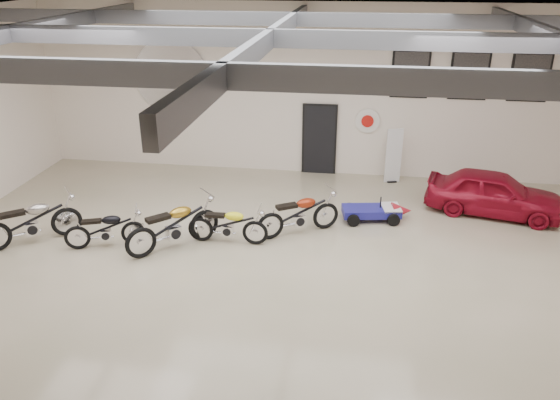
# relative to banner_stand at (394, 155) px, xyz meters

# --- Properties ---
(floor) EXTENTS (16.00, 12.00, 0.01)m
(floor) POSITION_rel_banner_stand_xyz_m (-2.71, -5.50, -0.85)
(floor) COLOR #BBAA8F
(floor) RESTS_ON ground
(ceiling) EXTENTS (16.00, 12.00, 0.01)m
(ceiling) POSITION_rel_banner_stand_xyz_m (-2.71, -5.50, 4.15)
(ceiling) COLOR slate
(ceiling) RESTS_ON back_wall
(back_wall) EXTENTS (16.00, 0.02, 5.00)m
(back_wall) POSITION_rel_banner_stand_xyz_m (-2.71, 0.50, 1.65)
(back_wall) COLOR silver
(back_wall) RESTS_ON floor
(ceiling_beams) EXTENTS (15.80, 11.80, 0.32)m
(ceiling_beams) POSITION_rel_banner_stand_xyz_m (-2.71, -5.50, 3.90)
(ceiling_beams) COLOR #5B5D63
(ceiling_beams) RESTS_ON ceiling
(door) EXTENTS (0.92, 0.08, 2.10)m
(door) POSITION_rel_banner_stand_xyz_m (-2.21, 0.45, 0.20)
(door) COLOR black
(door) RESTS_ON back_wall
(logo_plaque) EXTENTS (2.30, 0.06, 1.16)m
(logo_plaque) POSITION_rel_banner_stand_xyz_m (-6.71, 0.45, 1.95)
(logo_plaque) COLOR silver
(logo_plaque) RESTS_ON back_wall
(poster_left) EXTENTS (1.05, 0.08, 1.35)m
(poster_left) POSITION_rel_banner_stand_xyz_m (0.29, 0.46, 2.25)
(poster_left) COLOR black
(poster_left) RESTS_ON back_wall
(poster_mid) EXTENTS (1.05, 0.08, 1.35)m
(poster_mid) POSITION_rel_banner_stand_xyz_m (1.89, 0.46, 2.25)
(poster_mid) COLOR black
(poster_mid) RESTS_ON back_wall
(poster_right) EXTENTS (1.05, 0.08, 1.35)m
(poster_right) POSITION_rel_banner_stand_xyz_m (3.49, 0.46, 2.25)
(poster_right) COLOR black
(poster_right) RESTS_ON back_wall
(oil_sign) EXTENTS (0.72, 0.10, 0.72)m
(oil_sign) POSITION_rel_banner_stand_xyz_m (-0.81, 0.45, 0.85)
(oil_sign) COLOR white
(oil_sign) RESTS_ON back_wall
(banner_stand) EXTENTS (0.49, 0.29, 1.70)m
(banner_stand) POSITION_rel_banner_stand_xyz_m (0.00, 0.00, 0.00)
(banner_stand) COLOR white
(banner_stand) RESTS_ON floor
(motorcycle_silver) EXTENTS (2.14, 1.91, 1.14)m
(motorcycle_silver) POSITION_rel_banner_stand_xyz_m (-8.36, -5.10, -0.28)
(motorcycle_silver) COLOR silver
(motorcycle_silver) RESTS_ON floor
(motorcycle_black) EXTENTS (1.85, 1.11, 0.92)m
(motorcycle_black) POSITION_rel_banner_stand_xyz_m (-6.61, -5.02, -0.39)
(motorcycle_black) COLOR silver
(motorcycle_black) RESTS_ON floor
(motorcycle_gold) EXTENTS (2.09, 2.05, 1.16)m
(motorcycle_gold) POSITION_rel_banner_stand_xyz_m (-5.06, -4.84, -0.27)
(motorcycle_gold) COLOR silver
(motorcycle_gold) RESTS_ON floor
(motorcycle_yellow) EXTENTS (1.84, 0.58, 0.95)m
(motorcycle_yellow) POSITION_rel_banner_stand_xyz_m (-3.91, -4.43, -0.37)
(motorcycle_yellow) COLOR silver
(motorcycle_yellow) RESTS_ON floor
(motorcycle_red) EXTENTS (2.10, 1.61, 1.07)m
(motorcycle_red) POSITION_rel_banner_stand_xyz_m (-2.35, -3.73, -0.32)
(motorcycle_red) COLOR silver
(motorcycle_red) RESTS_ON floor
(go_kart) EXTENTS (1.88, 1.09, 0.64)m
(go_kart) POSITION_rel_banner_stand_xyz_m (-0.47, -2.70, -0.53)
(go_kart) COLOR navy
(go_kart) RESTS_ON floor
(vintage_car) EXTENTS (2.07, 3.57, 1.14)m
(vintage_car) POSITION_rel_banner_stand_xyz_m (2.47, -1.86, -0.28)
(vintage_car) COLOR maroon
(vintage_car) RESTS_ON floor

